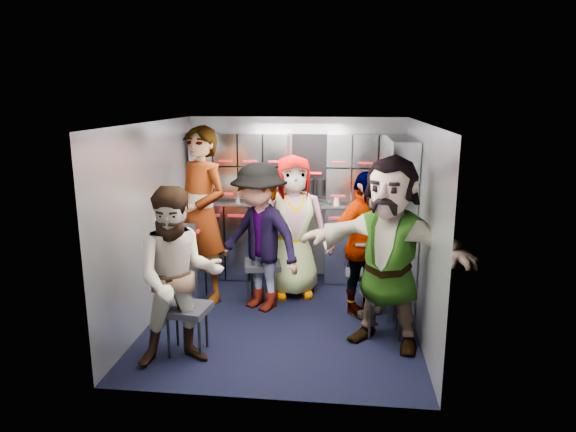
# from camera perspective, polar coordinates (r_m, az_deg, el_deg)

# --- Properties ---
(floor) EXTENTS (3.00, 3.00, 0.00)m
(floor) POSITION_cam_1_polar(r_m,az_deg,el_deg) (5.66, -0.54, -11.43)
(floor) COLOR black
(floor) RESTS_ON ground
(wall_back) EXTENTS (2.80, 0.04, 2.10)m
(wall_back) POSITION_cam_1_polar(r_m,az_deg,el_deg) (6.77, 0.95, 2.04)
(wall_back) COLOR #999EA7
(wall_back) RESTS_ON ground
(wall_left) EXTENTS (0.04, 3.00, 2.10)m
(wall_left) POSITION_cam_1_polar(r_m,az_deg,el_deg) (5.65, -14.81, -0.66)
(wall_left) COLOR #999EA7
(wall_left) RESTS_ON ground
(wall_right) EXTENTS (0.04, 3.00, 2.10)m
(wall_right) POSITION_cam_1_polar(r_m,az_deg,el_deg) (5.33, 14.55, -1.45)
(wall_right) COLOR #999EA7
(wall_right) RESTS_ON ground
(ceiling) EXTENTS (2.80, 3.00, 0.02)m
(ceiling) POSITION_cam_1_polar(r_m,az_deg,el_deg) (5.15, -0.59, 10.31)
(ceiling) COLOR silver
(ceiling) RESTS_ON wall_back
(cart_bank_back) EXTENTS (2.68, 0.38, 0.99)m
(cart_bank_back) POSITION_cam_1_polar(r_m,az_deg,el_deg) (6.70, 0.76, -2.97)
(cart_bank_back) COLOR gray
(cart_bank_back) RESTS_ON ground
(cart_bank_left) EXTENTS (0.38, 0.76, 0.99)m
(cart_bank_left) POSITION_cam_1_polar(r_m,az_deg,el_deg) (6.24, -10.88, -4.44)
(cart_bank_left) COLOR gray
(cart_bank_left) RESTS_ON ground
(counter) EXTENTS (2.68, 0.42, 0.03)m
(counter) POSITION_cam_1_polar(r_m,az_deg,el_deg) (6.57, 0.78, 1.39)
(counter) COLOR #B1B3B8
(counter) RESTS_ON cart_bank_back
(locker_bank_back) EXTENTS (2.68, 0.28, 0.82)m
(locker_bank_back) POSITION_cam_1_polar(r_m,az_deg,el_deg) (6.55, 0.84, 5.57)
(locker_bank_back) COLOR gray
(locker_bank_back) RESTS_ON wall_back
(locker_bank_right) EXTENTS (0.28, 1.00, 0.82)m
(locker_bank_right) POSITION_cam_1_polar(r_m,az_deg,el_deg) (5.91, 12.42, 4.43)
(locker_bank_right) COLOR gray
(locker_bank_right) RESTS_ON wall_right
(right_cabinet) EXTENTS (0.28, 1.20, 1.00)m
(right_cabinet) POSITION_cam_1_polar(r_m,az_deg,el_deg) (6.04, 12.05, -5.04)
(right_cabinet) COLOR gray
(right_cabinet) RESTS_ON ground
(coffee_niche) EXTENTS (0.46, 0.16, 0.84)m
(coffee_niche) POSITION_cam_1_polar(r_m,az_deg,el_deg) (6.59, 2.45, 5.44)
(coffee_niche) COLOR black
(coffee_niche) RESTS_ON wall_back
(red_latch_strip) EXTENTS (2.60, 0.02, 0.03)m
(red_latch_strip) POSITION_cam_1_polar(r_m,az_deg,el_deg) (6.40, 0.60, -0.16)
(red_latch_strip) COLOR red
(red_latch_strip) RESTS_ON cart_bank_back
(jump_seat_near_left) EXTENTS (0.44, 0.42, 0.47)m
(jump_seat_near_left) POSITION_cam_1_polar(r_m,az_deg,el_deg) (4.92, -11.16, -10.38)
(jump_seat_near_left) COLOR black
(jump_seat_near_left) RESTS_ON ground
(jump_seat_mid_left) EXTENTS (0.48, 0.46, 0.48)m
(jump_seat_mid_left) POSITION_cam_1_polar(r_m,az_deg,el_deg) (5.98, -2.84, -5.64)
(jump_seat_mid_left) COLOR black
(jump_seat_mid_left) RESTS_ON ground
(jump_seat_center) EXTENTS (0.44, 0.43, 0.44)m
(jump_seat_center) POSITION_cam_1_polar(r_m,az_deg,el_deg) (6.39, 0.72, -4.79)
(jump_seat_center) COLOR black
(jump_seat_center) RESTS_ON ground
(jump_seat_mid_right) EXTENTS (0.35, 0.33, 0.41)m
(jump_seat_mid_right) POSITION_cam_1_polar(r_m,az_deg,el_deg) (5.93, 8.09, -6.65)
(jump_seat_mid_right) COLOR black
(jump_seat_mid_right) RESTS_ON ground
(jump_seat_near_right) EXTENTS (0.50, 0.49, 0.46)m
(jump_seat_near_right) POSITION_cam_1_polar(r_m,az_deg,el_deg) (5.26, 10.69, -8.82)
(jump_seat_near_right) COLOR black
(jump_seat_near_right) RESTS_ON ground
(attendant_standing) EXTENTS (0.89, 0.82, 2.04)m
(attendant_standing) POSITION_cam_1_polar(r_m,az_deg,el_deg) (5.97, -9.55, 0.05)
(attendant_standing) COLOR black
(attendant_standing) RESTS_ON ground
(attendant_arc_a) EXTENTS (0.95, 0.85, 1.62)m
(attendant_arc_a) POSITION_cam_1_polar(r_m,az_deg,el_deg) (4.62, -12.04, -6.72)
(attendant_arc_a) COLOR black
(attendant_arc_a) RESTS_ON ground
(attendant_arc_b) EXTENTS (1.24, 1.09, 1.66)m
(attendant_arc_b) POSITION_cam_1_polar(r_m,az_deg,el_deg) (5.70, -3.17, -2.40)
(attendant_arc_b) COLOR black
(attendant_arc_b) RESTS_ON ground
(attendant_arc_c) EXTENTS (0.94, 0.73, 1.70)m
(attendant_arc_c) POSITION_cam_1_polar(r_m,az_deg,el_deg) (6.09, 0.57, -1.17)
(attendant_arc_c) COLOR black
(attendant_arc_c) RESTS_ON ground
(attendant_arc_d) EXTENTS (0.95, 0.92, 1.59)m
(attendant_arc_d) POSITION_cam_1_polar(r_m,az_deg,el_deg) (5.62, 8.28, -3.11)
(attendant_arc_d) COLOR black
(attendant_arc_d) RESTS_ON ground
(attendant_arc_e) EXTENTS (1.78, 1.21, 1.85)m
(attendant_arc_e) POSITION_cam_1_polar(r_m,az_deg,el_deg) (4.92, 11.10, -4.05)
(attendant_arc_e) COLOR black
(attendant_arc_e) RESTS_ON ground
(bottle_left) EXTENTS (0.07, 0.07, 0.26)m
(bottle_left) POSITION_cam_1_polar(r_m,az_deg,el_deg) (6.53, -2.33, 2.63)
(bottle_left) COLOR white
(bottle_left) RESTS_ON counter
(bottle_mid) EXTENTS (0.06, 0.06, 0.27)m
(bottle_mid) POSITION_cam_1_polar(r_m,az_deg,el_deg) (6.60, -5.62, 2.70)
(bottle_mid) COLOR white
(bottle_mid) RESTS_ON counter
(bottle_right) EXTENTS (0.07, 0.07, 0.27)m
(bottle_right) POSITION_cam_1_polar(r_m,az_deg,el_deg) (6.47, 9.28, 2.40)
(bottle_right) COLOR white
(bottle_right) RESTS_ON counter
(cup_left) EXTENTS (0.07, 0.07, 0.10)m
(cup_left) POSITION_cam_1_polar(r_m,az_deg,el_deg) (6.56, -3.42, 1.94)
(cup_left) COLOR tan
(cup_left) RESTS_ON counter
(cup_right) EXTENTS (0.07, 0.07, 0.11)m
(cup_right) POSITION_cam_1_polar(r_m,az_deg,el_deg) (6.47, 5.41, 1.78)
(cup_right) COLOR tan
(cup_right) RESTS_ON counter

